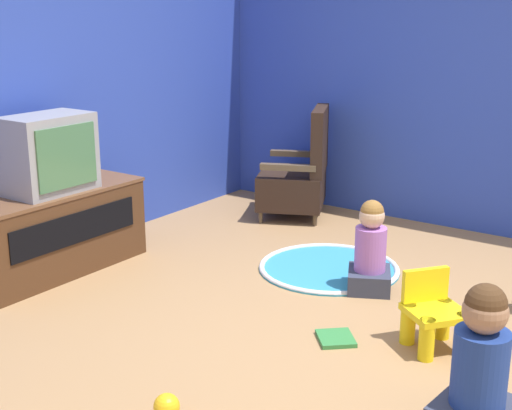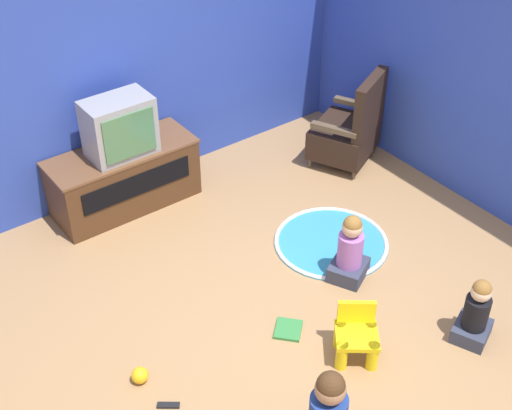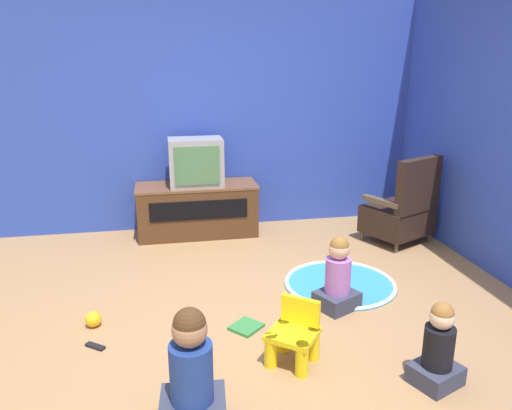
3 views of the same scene
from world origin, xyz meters
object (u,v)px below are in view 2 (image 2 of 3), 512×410
object	(u,v)px
child_watching_center	(476,314)
tv_cabinet	(124,177)
black_armchair	(350,130)
remote_control	(168,405)
television	(119,127)
child_watching_right	(350,251)
toy_ball	(140,375)
yellow_kid_chair	(356,337)
book	(288,329)

from	to	relation	value
child_watching_center	tv_cabinet	bearing A→B (deg)	89.74
black_armchair	remote_control	distance (m)	3.38
television	child_watching_right	bearing A→B (deg)	-63.35
television	black_armchair	bearing A→B (deg)	-16.49
television	black_armchair	distance (m)	2.27
child_watching_right	toy_ball	size ratio (longest dim) A/B	5.05
child_watching_center	remote_control	world-z (taller)	child_watching_center
child_watching_center	child_watching_right	bearing A→B (deg)	81.99
black_armchair	yellow_kid_chair	size ratio (longest dim) A/B	2.32
tv_cabinet	toy_ball	size ratio (longest dim) A/B	11.12
television	black_armchair	size ratio (longest dim) A/B	0.61
tv_cabinet	book	xyz separation A→B (m)	(0.19, -2.13, -0.29)
black_armchair	child_watching_right	distance (m)	1.73
book	yellow_kid_chair	bearing A→B (deg)	-104.96
toy_ball	remote_control	xyz separation A→B (m)	(0.04, -0.30, -0.05)
black_armchair	remote_control	xyz separation A→B (m)	(-3.00, -1.51, -0.34)
book	remote_control	world-z (taller)	book
yellow_kid_chair	child_watching_center	size ratio (longest dim) A/B	0.75
television	child_watching_center	world-z (taller)	television
tv_cabinet	remote_control	bearing A→B (deg)	-111.94
child_watching_center	toy_ball	distance (m)	2.41
yellow_kid_chair	toy_ball	xyz separation A→B (m)	(-1.35, 0.70, -0.11)
television	remote_control	world-z (taller)	television
toy_ball	book	xyz separation A→B (m)	(1.11, -0.24, -0.05)
yellow_kid_chair	book	distance (m)	0.54
tv_cabinet	television	xyz separation A→B (m)	(-0.00, -0.04, 0.53)
television	remote_control	size ratio (longest dim) A/B	3.95
black_armchair	remote_control	world-z (taller)	black_armchair
toy_ball	book	size ratio (longest dim) A/B	0.42
remote_control	yellow_kid_chair	bearing A→B (deg)	-159.96
tv_cabinet	black_armchair	world-z (taller)	black_armchair
yellow_kid_chair	tv_cabinet	bearing A→B (deg)	137.32
black_armchair	yellow_kid_chair	world-z (taller)	black_armchair
child_watching_center	child_watching_right	world-z (taller)	child_watching_right
tv_cabinet	black_armchair	xyz separation A→B (m)	(2.12, -0.67, 0.06)
child_watching_right	book	xyz separation A→B (m)	(-0.76, -0.18, -0.25)
remote_control	black_armchair	bearing A→B (deg)	-116.02
television	book	world-z (taller)	television
yellow_kid_chair	television	bearing A→B (deg)	137.47
television	book	xyz separation A→B (m)	(0.19, -2.08, -0.82)
child_watching_center	book	xyz separation A→B (m)	(-1.03, 0.85, -0.22)
black_armchair	television	bearing A→B (deg)	-41.90
television	child_watching_center	size ratio (longest dim) A/B	1.05
tv_cabinet	black_armchair	size ratio (longest dim) A/B	1.40
tv_cabinet	child_watching_center	world-z (taller)	tv_cabinet
tv_cabinet	toy_ball	xyz separation A→B (m)	(-0.92, -1.89, -0.24)
remote_control	child_watching_right	bearing A→B (deg)	-135.36
child_watching_center	remote_control	xyz separation A→B (m)	(-2.10, 0.79, -0.23)
black_armchair	remote_control	size ratio (longest dim) A/B	6.51
child_watching_center	book	world-z (taller)	child_watching_center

